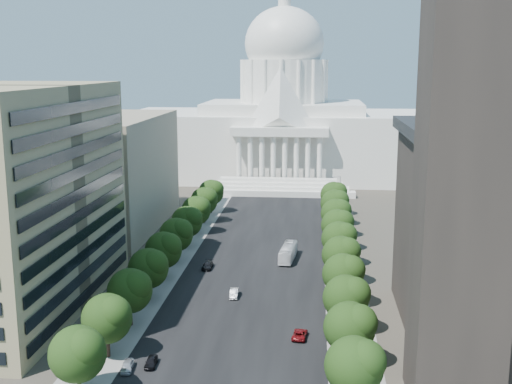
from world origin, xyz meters
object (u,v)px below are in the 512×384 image
(car_dark_b, at_px, (208,266))
(car_parked, at_px, (127,366))
(car_dark_a, at_px, (151,362))
(car_silver, at_px, (234,293))
(car_red, at_px, (300,334))
(city_bus, at_px, (288,252))

(car_dark_b, distance_m, car_parked, 47.59)
(car_dark_a, relative_size, car_silver, 0.88)
(car_dark_b, relative_size, car_parked, 1.20)
(car_dark_a, relative_size, car_parked, 0.96)
(car_silver, bearing_deg, car_parked, -113.52)
(car_silver, xyz_separation_m, car_dark_b, (-7.88, 16.38, -0.02))
(car_red, distance_m, city_bus, 42.30)
(car_silver, xyz_separation_m, car_red, (12.95, -17.52, -0.07))
(car_dark_b, distance_m, city_bus, 18.95)
(car_red, height_order, city_bus, city_bus)
(car_dark_a, bearing_deg, car_silver, 71.04)
(car_dark_a, bearing_deg, city_bus, 69.04)
(car_red, bearing_deg, car_silver, -47.21)
(car_silver, bearing_deg, car_dark_a, -109.19)
(car_parked, bearing_deg, car_silver, 62.17)
(city_bus, bearing_deg, car_dark_b, -148.65)
(car_dark_a, relative_size, car_dark_b, 0.80)
(car_silver, distance_m, city_bus, 26.27)
(car_dark_a, bearing_deg, car_parked, -154.46)
(car_parked, bearing_deg, car_dark_a, 21.00)
(car_silver, bearing_deg, city_bus, 66.49)
(car_dark_a, distance_m, car_parked, 3.51)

